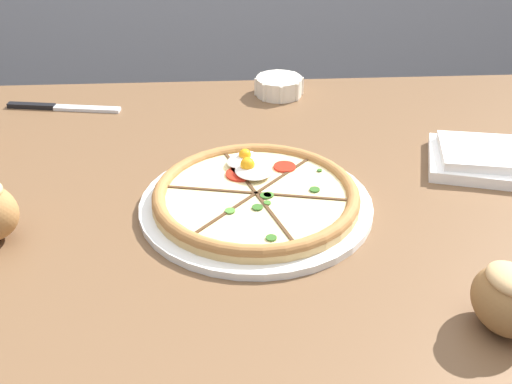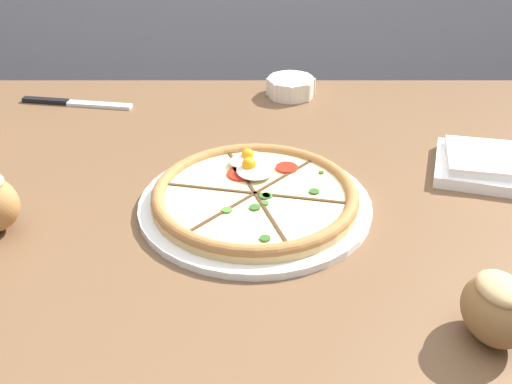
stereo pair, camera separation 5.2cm
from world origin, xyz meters
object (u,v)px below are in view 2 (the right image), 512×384
ramekin_bowl (292,86)px  napkin_folded (492,165)px  pizza (256,198)px  knife_main (76,103)px  bread_piece_near (497,308)px  dining_table (260,228)px

ramekin_bowl → napkin_folded: size_ratio=0.49×
pizza → napkin_folded: size_ratio=1.68×
pizza → knife_main: pizza is taller
ramekin_bowl → knife_main: size_ratio=0.45×
pizza → ramekin_bowl: 0.46m
bread_piece_near → knife_main: bread_piece_near is taller
pizza → bread_piece_near: size_ratio=3.28×
bread_piece_near → knife_main: size_ratio=0.47×
dining_table → knife_main: size_ratio=5.78×
napkin_folded → bread_piece_near: (-0.12, -0.40, 0.03)m
pizza → knife_main: bearing=133.2°
dining_table → ramekin_bowl: (0.07, 0.37, 0.12)m
ramekin_bowl → bread_piece_near: (0.20, -0.75, 0.02)m
knife_main → ramekin_bowl: bearing=15.5°
bread_piece_near → ramekin_bowl: bearing=105.3°
pizza → bread_piece_near: (0.28, -0.29, 0.03)m
dining_table → knife_main: (-0.39, 0.32, 0.10)m
pizza → napkin_folded: 0.42m
dining_table → ramekin_bowl: size_ratio=12.88×
dining_table → knife_main: 0.51m
pizza → napkin_folded: pizza is taller
dining_table → ramekin_bowl: bearing=79.2°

